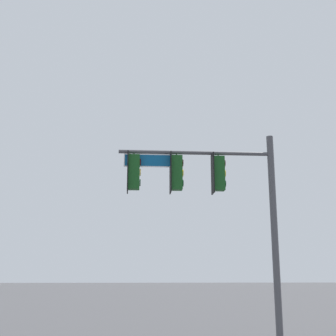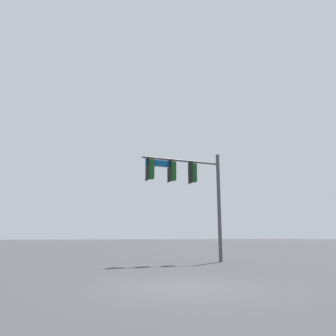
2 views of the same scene
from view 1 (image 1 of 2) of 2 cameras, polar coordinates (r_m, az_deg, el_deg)
signal_pole_near at (r=14.80m, az=5.12°, el=-2.90°), size 5.01×0.63×6.42m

